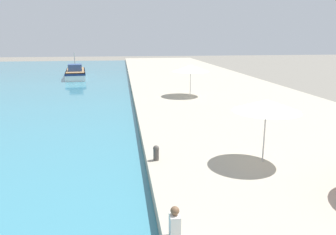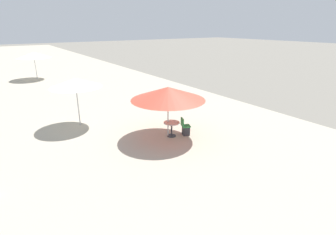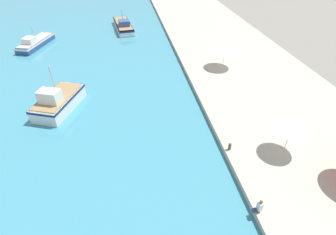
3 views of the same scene
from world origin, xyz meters
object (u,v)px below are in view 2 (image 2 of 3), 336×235
Objects in this scene: cafe_umbrella_white at (75,83)px; cafe_chair_left at (185,129)px; cafe_umbrella_pink at (168,93)px; cafe_umbrella_striped at (34,55)px; cafe_table at (172,126)px.

cafe_chair_left is at bearing -47.01° from cafe_umbrella_white.
cafe_umbrella_pink is 20.21m from cafe_umbrella_striped.
cafe_umbrella_white is 0.84× the size of cafe_umbrella_striped.
cafe_umbrella_striped is at bearing 98.50° from cafe_umbrella_pink.
cafe_umbrella_pink is 3.94× the size of cafe_chair_left.
cafe_table is (3.15, -20.07, -1.90)m from cafe_umbrella_striped.
cafe_umbrella_white reaches higher than cafe_table.
cafe_umbrella_striped is (0.23, 15.98, 0.02)m from cafe_umbrella_white.
cafe_umbrella_white is 5.63m from cafe_table.
cafe_umbrella_striped reaches higher than cafe_chair_left.
cafe_umbrella_white is (-3.22, 4.01, 0.19)m from cafe_umbrella_pink.
cafe_umbrella_pink is 5.14m from cafe_umbrella_white.
cafe_chair_left is (3.82, -20.33, -2.11)m from cafe_umbrella_striped.
cafe_umbrella_striped is 20.41m from cafe_table.
cafe_umbrella_white is at bearing 129.51° from cafe_table.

